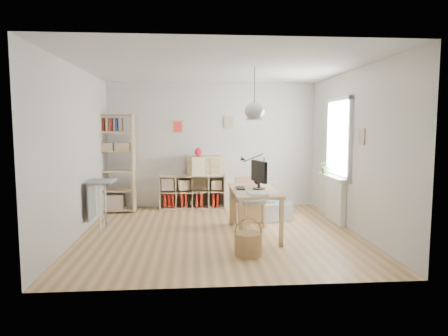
{
  "coord_description": "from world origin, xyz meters",
  "views": [
    {
      "loc": [
        -0.43,
        -6.47,
        1.76
      ],
      "look_at": [
        0.1,
        0.3,
        1.05
      ],
      "focal_mm": 32.0,
      "sensor_mm": 36.0,
      "label": 1
    }
  ],
  "objects": [
    {
      "name": "desk",
      "position": [
        0.55,
        -0.15,
        0.66
      ],
      "size": [
        0.7,
        1.5,
        0.75
      ],
      "color": "tan",
      "rests_on": "ground"
    },
    {
      "name": "cube_shelf",
      "position": [
        -0.47,
        2.08,
        0.3
      ],
      "size": [
        1.4,
        0.38,
        0.72
      ],
      "color": "tan",
      "rests_on": "ground"
    },
    {
      "name": "chair",
      "position": [
        0.55,
        0.42,
        0.5
      ],
      "size": [
        0.53,
        0.53,
        0.87
      ],
      "rotation": [
        0.0,
        0.0,
        0.31
      ],
      "color": "#99999C",
      "rests_on": "ground"
    },
    {
      "name": "wicker_basket",
      "position": [
        0.32,
        -1.18,
        0.17
      ],
      "size": [
        0.38,
        0.38,
        0.52
      ],
      "rotation": [
        0.0,
        0.0,
        -0.03
      ],
      "color": "olive",
      "rests_on": "ground"
    },
    {
      "name": "red_vase",
      "position": [
        -0.32,
        2.04,
        1.21
      ],
      "size": [
        0.15,
        0.15,
        0.18
      ],
      "primitive_type": "ellipsoid",
      "color": "#A60D1E",
      "rests_on": "drawer_chest"
    },
    {
      "name": "yarn_ball",
      "position": [
        0.69,
        0.34,
        0.82
      ],
      "size": [
        0.14,
        0.14,
        0.14
      ],
      "primitive_type": "sphere",
      "color": "#430917",
      "rests_on": "desk"
    },
    {
      "name": "windowsill",
      "position": [
        2.14,
        0.6,
        0.83
      ],
      "size": [
        0.22,
        1.2,
        0.06
      ],
      "primitive_type": "cube",
      "color": "white",
      "rests_on": "radiator"
    },
    {
      "name": "potted_plant",
      "position": [
        2.12,
        0.95,
        1.0
      ],
      "size": [
        0.27,
        0.23,
        0.29
      ],
      "primitive_type": "imported",
      "rotation": [
        0.0,
        0.0,
        0.04
      ],
      "color": "#2C5821",
      "rests_on": "windowsill"
    },
    {
      "name": "keyboard",
      "position": [
        0.34,
        -0.07,
        0.76
      ],
      "size": [
        0.15,
        0.37,
        0.02
      ],
      "primitive_type": "cube",
      "rotation": [
        0.0,
        0.0,
        -0.05
      ],
      "color": "black",
      "rests_on": "desk"
    },
    {
      "name": "tall_bookshelf",
      "position": [
        -2.04,
        1.8,
        1.09
      ],
      "size": [
        0.8,
        0.38,
        2.0
      ],
      "color": "tan",
      "rests_on": "ground"
    },
    {
      "name": "room_shell",
      "position": [
        0.55,
        -0.15,
        2.0
      ],
      "size": [
        4.5,
        4.5,
        4.5
      ],
      "color": "silver",
      "rests_on": "ground"
    },
    {
      "name": "drawer_chest",
      "position": [
        -0.19,
        2.04,
        0.92
      ],
      "size": [
        0.78,
        0.57,
        0.41
      ],
      "primitive_type": "cube",
      "rotation": [
        0.0,
        0.0,
        0.4
      ],
      "color": "tan",
      "rests_on": "cube_shelf"
    },
    {
      "name": "radiator",
      "position": [
        2.19,
        0.6,
        0.4
      ],
      "size": [
        0.1,
        0.8,
        0.8
      ],
      "primitive_type": "cube",
      "color": "white",
      "rests_on": "ground"
    },
    {
      "name": "window_unit",
      "position": [
        2.23,
        0.6,
        1.55
      ],
      "size": [
        0.07,
        1.16,
        1.46
      ],
      "color": "white",
      "rests_on": "ground"
    },
    {
      "name": "storage_chest",
      "position": [
        1.04,
        0.89,
        0.23
      ],
      "size": [
        0.85,
        0.9,
        0.69
      ],
      "rotation": [
        0.0,
        0.0,
        0.32
      ],
      "color": "silver",
      "rests_on": "ground"
    },
    {
      "name": "paper_tray",
      "position": [
        0.52,
        -0.7,
        0.77
      ],
      "size": [
        0.3,
        0.35,
        0.03
      ],
      "primitive_type": "cube",
      "rotation": [
        0.0,
        0.0,
        0.17
      ],
      "color": "white",
      "rests_on": "desk"
    },
    {
      "name": "task_lamp",
      "position": [
        0.59,
        0.38,
        1.09
      ],
      "size": [
        0.47,
        0.17,
        0.5
      ],
      "color": "black",
      "rests_on": "desk"
    },
    {
      "name": "side_table",
      "position": [
        -2.04,
        0.35,
        0.67
      ],
      "size": [
        0.4,
        0.55,
        0.85
      ],
      "color": "#99999C",
      "rests_on": "ground"
    },
    {
      "name": "ground",
      "position": [
        0.0,
        0.0,
        0.0
      ],
      "size": [
        4.5,
        4.5,
        0.0
      ],
      "primitive_type": "plane",
      "color": "tan",
      "rests_on": "ground"
    },
    {
      "name": "monitor",
      "position": [
        0.63,
        -0.15,
        1.01
      ],
      "size": [
        0.21,
        0.52,
        0.46
      ],
      "rotation": [
        0.0,
        0.0,
        0.26
      ],
      "color": "black",
      "rests_on": "desk"
    }
  ]
}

